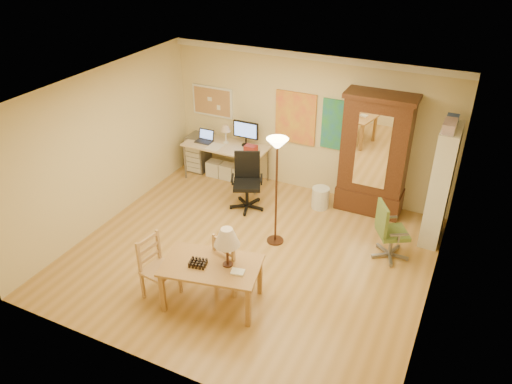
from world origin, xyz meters
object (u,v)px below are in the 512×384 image
at_px(dining_table, 217,257).
at_px(office_chair_green, 389,243).
at_px(computer_desk, 229,158).
at_px(bookshelf, 440,186).
at_px(armoire, 374,162).
at_px(office_chair_black, 247,193).

xyz_separation_m(dining_table, office_chair_green, (1.92, 2.10, -0.53)).
xyz_separation_m(computer_desk, bookshelf, (4.09, -0.36, 0.53)).
relative_size(dining_table, office_chair_green, 1.48).
height_order(armoire, bookshelf, armoire).
height_order(dining_table, armoire, armoire).
bearing_deg(office_chair_green, computer_desk, 160.88).
xyz_separation_m(computer_desk, office_chair_black, (0.83, -0.83, -0.19)).
distance_m(office_chair_black, armoire, 2.36).
xyz_separation_m(dining_table, bookshelf, (2.46, 2.98, 0.20)).
distance_m(dining_table, computer_desk, 3.73).
distance_m(office_chair_green, bookshelf, 1.26).
distance_m(office_chair_green, armoire, 1.63).
xyz_separation_m(office_chair_black, office_chair_green, (2.72, -0.40, -0.02)).
bearing_deg(dining_table, computer_desk, 116.11).
bearing_deg(office_chair_green, office_chair_black, 171.55).
bearing_deg(computer_desk, office_chair_black, -44.82).
bearing_deg(bookshelf, office_chair_green, -121.63).
distance_m(computer_desk, office_chair_black, 1.19).
bearing_deg(computer_desk, dining_table, -63.89).
distance_m(armoire, bookshelf, 1.27).
bearing_deg(bookshelf, dining_table, -129.57).
relative_size(dining_table, office_chair_black, 1.39).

